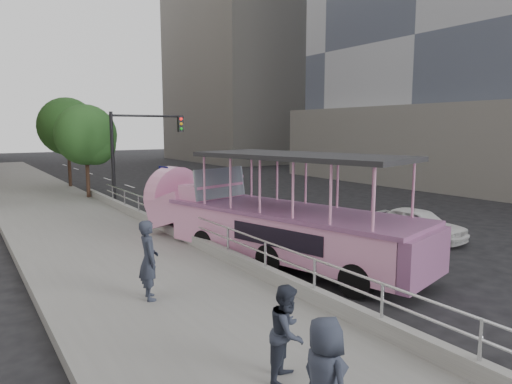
# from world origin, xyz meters

# --- Properties ---
(ground) EXTENTS (160.00, 160.00, 0.00)m
(ground) POSITION_xyz_m (0.00, 0.00, 0.00)
(ground) COLOR black
(sidewalk) EXTENTS (5.50, 80.00, 0.30)m
(sidewalk) POSITION_xyz_m (-5.75, 10.00, 0.15)
(sidewalk) COLOR gray
(sidewalk) RESTS_ON ground
(kerb_wall) EXTENTS (0.24, 30.00, 0.36)m
(kerb_wall) POSITION_xyz_m (-3.12, 2.00, 0.48)
(kerb_wall) COLOR #ABACA6
(kerb_wall) RESTS_ON sidewalk
(guardrail) EXTENTS (0.07, 22.00, 0.71)m
(guardrail) POSITION_xyz_m (-3.12, 2.00, 1.14)
(guardrail) COLOR silver
(guardrail) RESTS_ON kerb_wall
(duck_boat) EXTENTS (5.14, 11.00, 3.56)m
(duck_boat) POSITION_xyz_m (-1.44, 0.49, 1.32)
(duck_boat) COLOR black
(duck_boat) RESTS_ON ground
(car) EXTENTS (1.93, 3.86, 1.26)m
(car) POSITION_xyz_m (5.06, -0.67, 0.63)
(car) COLOR white
(car) RESTS_ON ground
(pedestrian_near) EXTENTS (0.56, 0.76, 1.91)m
(pedestrian_near) POSITION_xyz_m (-6.22, -1.64, 1.25)
(pedestrian_near) COLOR #2B313F
(pedestrian_near) RESTS_ON sidewalk
(pedestrian_mid) EXTENTS (0.97, 0.93, 1.57)m
(pedestrian_mid) POSITION_xyz_m (-5.62, -6.23, 1.09)
(pedestrian_mid) COLOR #2B313F
(pedestrian_mid) RESTS_ON sidewalk
(pedestrian_far) EXTENTS (0.57, 0.85, 1.68)m
(pedestrian_far) POSITION_xyz_m (-6.14, -7.69, 1.14)
(pedestrian_far) COLOR #2B313F
(pedestrian_far) RESTS_ON sidewalk
(parking_sign) EXTENTS (0.14, 0.63, 2.84)m
(parking_sign) POSITION_xyz_m (-3.00, 5.29, 1.78)
(parking_sign) COLOR black
(parking_sign) RESTS_ON ground
(traffic_signal) EXTENTS (4.20, 0.32, 5.20)m
(traffic_signal) POSITION_xyz_m (-1.70, 12.50, 3.50)
(traffic_signal) COLOR black
(traffic_signal) RESTS_ON ground
(street_tree_near) EXTENTS (3.52, 3.52, 5.72)m
(street_tree_near) POSITION_xyz_m (-3.30, 15.93, 3.82)
(street_tree_near) COLOR #392419
(street_tree_near) RESTS_ON ground
(street_tree_far) EXTENTS (3.97, 3.97, 6.45)m
(street_tree_far) POSITION_xyz_m (-3.10, 21.93, 4.31)
(street_tree_far) COLOR #392419
(street_tree_far) RESTS_ON ground
(tower_podium) EXTENTS (26.00, 26.00, 6.00)m
(tower_podium) POSITION_xyz_m (30.00, 10.00, 3.00)
(tower_podium) COLOR slate
(tower_podium) RESTS_ON ground
(midrise_stone_a) EXTENTS (20.00, 20.00, 32.00)m
(midrise_stone_a) POSITION_xyz_m (26.00, 42.00, 16.00)
(midrise_stone_a) COLOR slate
(midrise_stone_a) RESTS_ON ground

